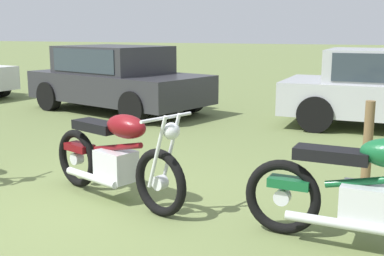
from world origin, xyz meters
The scene contains 5 objects.
ground_plane centered at (0.00, 0.00, 0.00)m, with size 120.00×120.00×0.00m, color olive.
motorcycle_maroon centered at (0.12, 0.35, 0.48)m, with size 1.93×0.97×1.02m.
motorcycle_green centered at (2.61, 0.10, 0.48)m, with size 2.03×0.64×1.02m.
car_charcoal centered at (-2.88, 5.46, 0.80)m, with size 4.44×2.95×1.43m.
fence_post_wooden centered at (2.54, 1.46, 0.52)m, with size 0.10×0.10×1.05m, color brown.
Camera 1 is at (2.72, -3.97, 1.77)m, focal length 46.30 mm.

